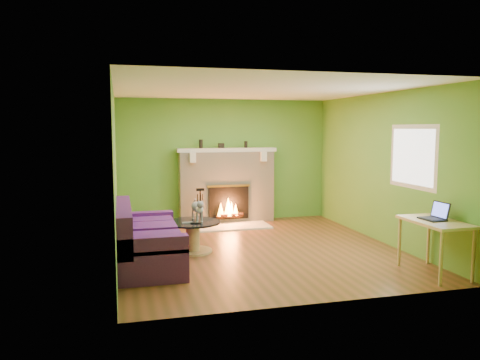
% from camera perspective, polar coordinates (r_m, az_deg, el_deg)
% --- Properties ---
extents(floor, '(5.00, 5.00, 0.00)m').
position_cam_1_polar(floor, '(7.84, 2.20, -8.39)').
color(floor, brown).
rests_on(floor, ground).
extents(ceiling, '(5.00, 5.00, 0.00)m').
position_cam_1_polar(ceiling, '(7.61, 2.29, 10.92)').
color(ceiling, white).
rests_on(ceiling, wall_back).
extents(wall_back, '(5.00, 0.00, 5.00)m').
position_cam_1_polar(wall_back, '(10.02, -1.88, 2.37)').
color(wall_back, '#529330').
rests_on(wall_back, floor).
extents(wall_front, '(5.00, 0.00, 5.00)m').
position_cam_1_polar(wall_front, '(5.28, 10.08, -1.28)').
color(wall_front, '#529330').
rests_on(wall_front, floor).
extents(wall_left, '(0.00, 5.00, 5.00)m').
position_cam_1_polar(wall_left, '(7.29, -14.94, 0.68)').
color(wall_left, '#529330').
rests_on(wall_left, floor).
extents(wall_right, '(0.00, 5.00, 5.00)m').
position_cam_1_polar(wall_right, '(8.54, 16.87, 1.41)').
color(wall_right, '#529330').
rests_on(wall_right, floor).
extents(window_frame, '(0.00, 1.20, 1.20)m').
position_cam_1_polar(window_frame, '(7.76, 20.32, 2.68)').
color(window_frame, silver).
rests_on(window_frame, wall_right).
extents(window_pane, '(0.00, 1.06, 1.06)m').
position_cam_1_polar(window_pane, '(7.76, 20.27, 2.68)').
color(window_pane, white).
rests_on(window_pane, wall_right).
extents(fireplace, '(2.10, 0.46, 1.58)m').
position_cam_1_polar(fireplace, '(9.90, -1.63, -0.75)').
color(fireplace, beige).
rests_on(fireplace, floor).
extents(hearth, '(1.50, 0.75, 0.03)m').
position_cam_1_polar(hearth, '(9.53, -0.93, -5.65)').
color(hearth, beige).
rests_on(hearth, floor).
extents(mantel, '(2.10, 0.28, 0.08)m').
position_cam_1_polar(mantel, '(9.81, -1.62, 3.69)').
color(mantel, beige).
rests_on(mantel, fireplace).
extents(sofa, '(0.90, 1.99, 0.89)m').
position_cam_1_polar(sofa, '(7.03, -11.52, -7.33)').
color(sofa, '#49175B').
rests_on(sofa, floor).
extents(coffee_table, '(0.88, 0.88, 0.50)m').
position_cam_1_polar(coffee_table, '(7.63, -5.76, -6.61)').
color(coffee_table, '#DAB675').
rests_on(coffee_table, floor).
extents(desk, '(0.58, 1.01, 0.75)m').
position_cam_1_polar(desk, '(6.91, 22.71, -5.31)').
color(desk, '#DAB675').
rests_on(desk, floor).
extents(cat, '(0.26, 0.60, 0.37)m').
position_cam_1_polar(cat, '(7.61, -5.25, -3.60)').
color(cat, slate).
rests_on(cat, coffee_table).
extents(remote_silver, '(0.17, 0.05, 0.02)m').
position_cam_1_polar(remote_silver, '(7.45, -6.40, -5.19)').
color(remote_silver, gray).
rests_on(remote_silver, coffee_table).
extents(remote_black, '(0.17, 0.09, 0.02)m').
position_cam_1_polar(remote_black, '(7.41, -5.41, -5.25)').
color(remote_black, black).
rests_on(remote_black, coffee_table).
extents(laptop, '(0.30, 0.34, 0.25)m').
position_cam_1_polar(laptop, '(6.90, 22.40, -3.50)').
color(laptop, black).
rests_on(laptop, desk).
extents(fire_tools, '(0.20, 0.20, 0.77)m').
position_cam_1_polar(fire_tools, '(9.47, -4.86, -3.29)').
color(fire_tools, black).
rests_on(fire_tools, hearth).
extents(mantel_vase_left, '(0.08, 0.08, 0.18)m').
position_cam_1_polar(mantel_vase_left, '(9.73, -4.80, 4.41)').
color(mantel_vase_left, black).
rests_on(mantel_vase_left, mantel).
extents(mantel_vase_right, '(0.07, 0.07, 0.14)m').
position_cam_1_polar(mantel_vase_right, '(9.94, 0.72, 4.36)').
color(mantel_vase_right, black).
rests_on(mantel_vase_right, mantel).
extents(mantel_box, '(0.12, 0.08, 0.10)m').
position_cam_1_polar(mantel_box, '(9.81, -2.31, 4.21)').
color(mantel_box, black).
rests_on(mantel_box, mantel).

